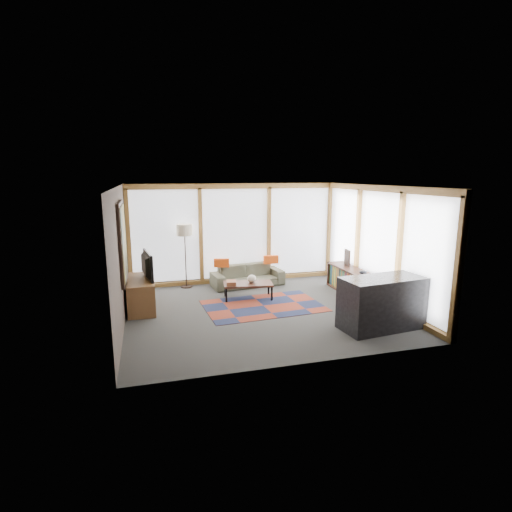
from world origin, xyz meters
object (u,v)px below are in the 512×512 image
object	(u,v)px
sofa	(247,275)
bookshelf	(359,285)
bar_counter	(382,303)
tv_console	(142,294)
television	(143,265)
floor_lamp	(185,256)
coffee_table	(248,291)

from	to	relation	value
sofa	bookshelf	bearing A→B (deg)	-44.50
sofa	bar_counter	xyz separation A→B (m)	(1.70, -3.47, 0.22)
tv_console	television	world-z (taller)	television
sofa	tv_console	world-z (taller)	tv_console
television	bar_counter	xyz separation A→B (m)	(4.25, -2.32, -0.46)
sofa	bar_counter	bearing A→B (deg)	-71.00
floor_lamp	bar_counter	size ratio (longest dim) A/B	1.05
coffee_table	tv_console	world-z (taller)	tv_console
floor_lamp	bookshelf	bearing A→B (deg)	-27.62
tv_console	sofa	bearing A→B (deg)	23.96
coffee_table	tv_console	distance (m)	2.37
sofa	floor_lamp	distance (m)	1.66
sofa	television	size ratio (longest dim) A/B	1.86
floor_lamp	television	xyz separation A→B (m)	(-1.01, -1.42, 0.14)
bookshelf	bar_counter	distance (m)	1.85
coffee_table	television	xyz separation A→B (m)	(-2.30, -0.08, 0.76)
sofa	bookshelf	distance (m)	2.81
tv_console	bookshelf	bearing A→B (deg)	-6.37
sofa	tv_console	xyz separation A→B (m)	(-2.62, -1.17, 0.06)
coffee_table	bar_counter	size ratio (longest dim) A/B	0.72
bookshelf	tv_console	xyz separation A→B (m)	(-4.86, 0.54, 0.02)
television	bar_counter	world-z (taller)	television
sofa	floor_lamp	bearing A→B (deg)	163.03
bookshelf	tv_console	world-z (taller)	tv_console
television	sofa	bearing A→B (deg)	-74.02
bookshelf	television	xyz separation A→B (m)	(-4.79, 0.56, 0.64)
tv_console	television	size ratio (longest dim) A/B	1.33
coffee_table	bookshelf	bearing A→B (deg)	-14.35
bar_counter	bookshelf	bearing A→B (deg)	66.94
sofa	bar_counter	size ratio (longest dim) A/B	1.20
tv_console	television	bearing A→B (deg)	11.47
sofa	bar_counter	distance (m)	3.87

